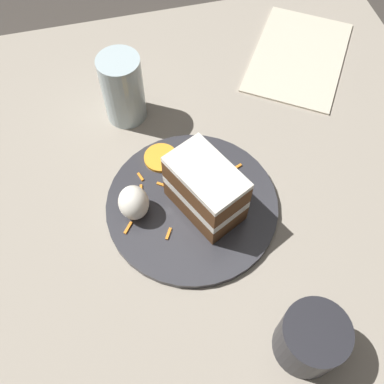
% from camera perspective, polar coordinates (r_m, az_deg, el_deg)
% --- Properties ---
extents(ground_plane, '(6.00, 6.00, 0.00)m').
position_cam_1_polar(ground_plane, '(0.75, -3.98, -2.18)').
color(ground_plane, '#38332D').
rests_on(ground_plane, ground).
extents(dining_table, '(0.90, 1.07, 0.04)m').
position_cam_1_polar(dining_table, '(0.74, -4.07, -1.48)').
color(dining_table, gray).
rests_on(dining_table, ground).
extents(plate, '(0.27, 0.27, 0.01)m').
position_cam_1_polar(plate, '(0.71, 0.00, -1.65)').
color(plate, '#333338').
rests_on(plate, dining_table).
extents(cake_slice, '(0.13, 0.11, 0.10)m').
position_cam_1_polar(cake_slice, '(0.66, 1.74, 0.34)').
color(cake_slice, brown).
rests_on(cake_slice, plate).
extents(cream_dollop, '(0.05, 0.05, 0.05)m').
position_cam_1_polar(cream_dollop, '(0.68, -7.42, -1.34)').
color(cream_dollop, white).
rests_on(cream_dollop, plate).
extents(orange_garnish, '(0.06, 0.06, 0.01)m').
position_cam_1_polar(orange_garnish, '(0.74, -3.97, 4.36)').
color(orange_garnish, orange).
rests_on(orange_garnish, plate).
extents(carrot_shreds_scatter, '(0.14, 0.21, 0.00)m').
position_cam_1_polar(carrot_shreds_scatter, '(0.71, -2.06, 0.41)').
color(carrot_shreds_scatter, orange).
rests_on(carrot_shreds_scatter, plate).
extents(drinking_glass, '(0.07, 0.07, 0.13)m').
position_cam_1_polar(drinking_glass, '(0.79, -8.70, 12.38)').
color(drinking_glass, silver).
rests_on(drinking_glass, dining_table).
extents(coffee_mug, '(0.09, 0.09, 0.08)m').
position_cam_1_polar(coffee_mug, '(0.61, 14.91, -17.51)').
color(coffee_mug, '#232328').
rests_on(coffee_mug, dining_table).
extents(menu_card, '(0.30, 0.28, 0.00)m').
position_cam_1_polar(menu_card, '(0.94, 13.38, 16.40)').
color(menu_card, beige).
rests_on(menu_card, dining_table).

